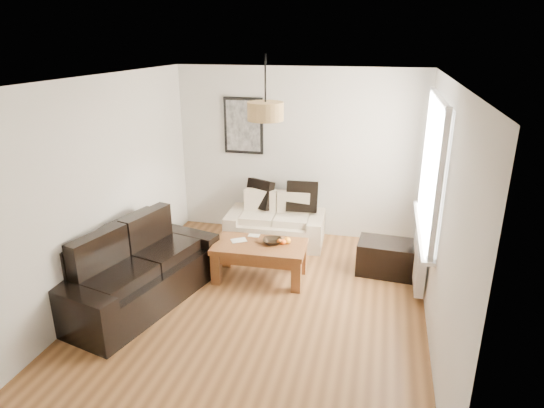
% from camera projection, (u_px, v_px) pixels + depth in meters
% --- Properties ---
extents(floor, '(4.50, 4.50, 0.00)m').
position_uv_depth(floor, '(260.00, 303.00, 5.55)').
color(floor, brown).
rests_on(floor, ground).
extents(ceiling, '(3.80, 4.50, 0.00)m').
position_uv_depth(ceiling, '(258.00, 79.00, 4.67)').
color(ceiling, white).
rests_on(ceiling, floor).
extents(wall_back, '(3.80, 0.04, 2.60)m').
position_uv_depth(wall_back, '(297.00, 154.00, 7.16)').
color(wall_back, silver).
rests_on(wall_back, floor).
extents(wall_front, '(3.80, 0.04, 2.60)m').
position_uv_depth(wall_front, '(169.00, 311.00, 3.05)').
color(wall_front, silver).
rests_on(wall_front, floor).
extents(wall_left, '(0.04, 4.50, 2.60)m').
position_uv_depth(wall_left, '(105.00, 188.00, 5.53)').
color(wall_left, silver).
rests_on(wall_left, floor).
extents(wall_right, '(0.04, 4.50, 2.60)m').
position_uv_depth(wall_right, '(441.00, 215.00, 4.68)').
color(wall_right, silver).
rests_on(wall_right, floor).
extents(window_bay, '(0.14, 1.90, 1.60)m').
position_uv_depth(window_bay, '(434.00, 166.00, 5.32)').
color(window_bay, white).
rests_on(window_bay, wall_right).
extents(radiator, '(0.10, 0.90, 0.52)m').
position_uv_depth(radiator, '(419.00, 261.00, 5.74)').
color(radiator, white).
rests_on(radiator, wall_right).
extents(poster, '(0.62, 0.04, 0.87)m').
position_uv_depth(poster, '(244.00, 126.00, 7.19)').
color(poster, black).
rests_on(poster, wall_back).
extents(pendant_shade, '(0.40, 0.40, 0.20)m').
position_uv_depth(pendant_shade, '(265.00, 111.00, 5.07)').
color(pendant_shade, tan).
rests_on(pendant_shade, ceiling).
extents(loveseat_cream, '(1.50, 0.88, 0.73)m').
position_uv_depth(loveseat_cream, '(275.00, 220.00, 7.10)').
color(loveseat_cream, beige).
rests_on(loveseat_cream, floor).
extents(sofa_leather, '(1.44, 2.20, 0.87)m').
position_uv_depth(sofa_leather, '(137.00, 267.00, 5.48)').
color(sofa_leather, black).
rests_on(sofa_leather, floor).
extents(coffee_table, '(1.21, 0.70, 0.48)m').
position_uv_depth(coffee_table, '(260.00, 261.00, 6.05)').
color(coffee_table, brown).
rests_on(coffee_table, floor).
extents(ottoman, '(0.81, 0.55, 0.44)m').
position_uv_depth(ottoman, '(387.00, 258.00, 6.20)').
color(ottoman, black).
rests_on(ottoman, floor).
extents(cushion_left, '(0.46, 0.31, 0.44)m').
position_uv_depth(cushion_left, '(260.00, 194.00, 7.22)').
color(cushion_left, black).
rests_on(cushion_left, loveseat_cream).
extents(cushion_right, '(0.48, 0.18, 0.47)m').
position_uv_depth(cushion_right, '(302.00, 197.00, 7.06)').
color(cushion_right, black).
rests_on(cushion_right, loveseat_cream).
extents(fruit_bowl, '(0.30, 0.30, 0.06)m').
position_uv_depth(fruit_bowl, '(273.00, 241.00, 5.98)').
color(fruit_bowl, black).
rests_on(fruit_bowl, coffee_table).
extents(orange_a, '(0.07, 0.07, 0.07)m').
position_uv_depth(orange_a, '(283.00, 242.00, 5.94)').
color(orange_a, orange).
rests_on(orange_a, fruit_bowl).
extents(orange_b, '(0.10, 0.10, 0.09)m').
position_uv_depth(orange_b, '(287.00, 241.00, 5.98)').
color(orange_b, orange).
rests_on(orange_b, fruit_bowl).
extents(orange_c, '(0.09, 0.09, 0.07)m').
position_uv_depth(orange_c, '(280.00, 242.00, 5.95)').
color(orange_c, '#DC5C12').
rests_on(orange_c, fruit_bowl).
extents(papers, '(0.24, 0.22, 0.01)m').
position_uv_depth(papers, '(239.00, 240.00, 6.08)').
color(papers, silver).
rests_on(papers, coffee_table).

